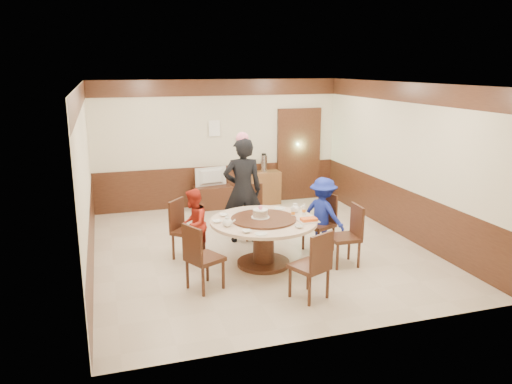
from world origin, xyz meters
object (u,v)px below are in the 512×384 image
object	(u,v)px
birthday_cake	(260,213)
person_red	(193,224)
tv_stand	(212,197)
thermos	(264,163)
side_cabinet	(262,188)
banquet_table	(264,233)
person_standing	(243,190)
shrimp_platter	(309,220)
television	(212,177)
person_blue	(323,214)

from	to	relation	value
birthday_cake	person_red	bearing A→B (deg)	148.98
tv_stand	thermos	distance (m)	1.39
birthday_cake	tv_stand	distance (m)	3.47
side_cabinet	banquet_table	bearing A→B (deg)	-107.54
person_standing	person_red	world-z (taller)	person_standing
side_cabinet	birthday_cake	bearing A→B (deg)	-108.33
thermos	person_red	bearing A→B (deg)	-126.69
tv_stand	side_cabinet	bearing A→B (deg)	1.47
birthday_cake	side_cabinet	distance (m)	3.66
shrimp_platter	television	world-z (taller)	television
person_red	person_blue	world-z (taller)	person_blue
person_blue	side_cabinet	xyz separation A→B (m)	(-0.08, 3.12, -0.26)
person_blue	television	bearing A→B (deg)	-7.44
thermos	side_cabinet	bearing A→B (deg)	180.00
tv_stand	thermos	xyz separation A→B (m)	(1.21, 0.03, 0.69)
tv_stand	person_red	bearing A→B (deg)	-108.13
banquet_table	person_standing	size ratio (longest dim) A/B	0.89
thermos	person_standing	bearing A→B (deg)	-116.44
person_blue	side_cabinet	bearing A→B (deg)	-27.97
banquet_table	shrimp_platter	distance (m)	0.74
banquet_table	side_cabinet	world-z (taller)	banquet_table
person_blue	television	world-z (taller)	person_blue
person_standing	shrimp_platter	xyz separation A→B (m)	(0.63, -1.49, -0.16)
tv_stand	thermos	world-z (taller)	thermos
person_standing	birthday_cake	xyz separation A→B (m)	(-0.04, -1.14, -0.09)
shrimp_platter	television	size ratio (longest dim) A/B	0.42
television	side_cabinet	bearing A→B (deg)	171.40
tv_stand	side_cabinet	xyz separation A→B (m)	(1.17, 0.03, 0.12)
person_blue	shrimp_platter	xyz separation A→B (m)	(-0.55, -0.67, 0.15)
banquet_table	person_red	world-z (taller)	person_red
birthday_cake	thermos	size ratio (longest dim) A/B	0.76
person_standing	person_red	xyz separation A→B (m)	(-0.99, -0.57, -0.36)
tv_stand	birthday_cake	bearing A→B (deg)	-89.54
birthday_cake	side_cabinet	xyz separation A→B (m)	(1.14, 3.44, -0.47)
banquet_table	side_cabinet	size ratio (longest dim) A/B	2.09
television	side_cabinet	size ratio (longest dim) A/B	0.90
person_standing	thermos	distance (m)	2.57
person_red	birthday_cake	bearing A→B (deg)	83.50
shrimp_platter	person_standing	bearing A→B (deg)	113.02
person_standing	side_cabinet	size ratio (longest dim) A/B	2.36
person_standing	person_red	size ratio (longest dim) A/B	1.62
birthday_cake	thermos	xyz separation A→B (m)	(1.18, 3.44, 0.09)
person_standing	tv_stand	world-z (taller)	person_standing
person_standing	person_blue	distance (m)	1.47
banquet_table	thermos	size ratio (longest dim) A/B	4.40
person_blue	banquet_table	bearing A→B (deg)	77.68
television	thermos	distance (m)	1.23
side_cabinet	person_blue	bearing A→B (deg)	-88.51
tv_stand	thermos	bearing A→B (deg)	1.42
person_red	tv_stand	bearing A→B (deg)	-173.60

